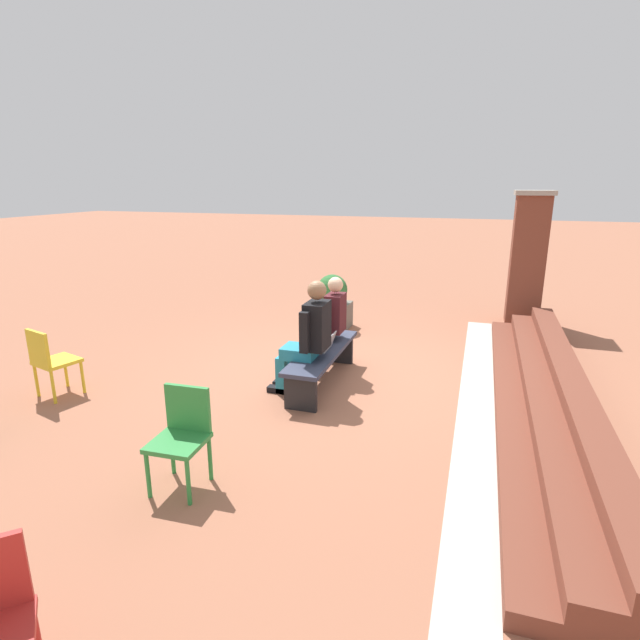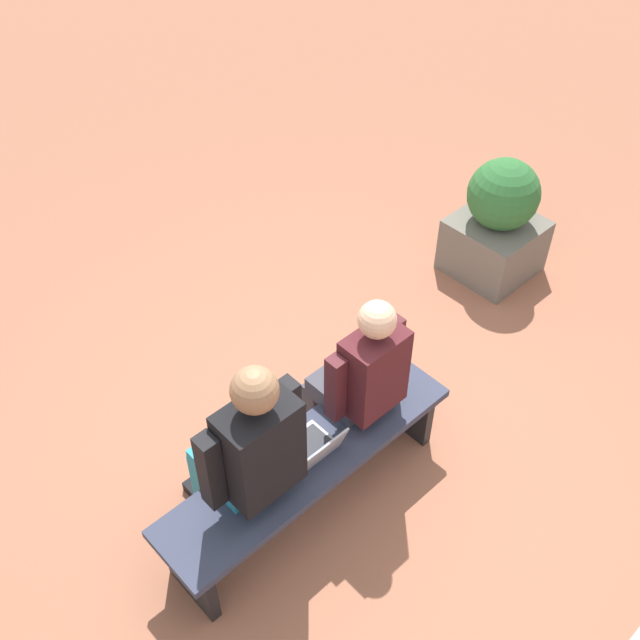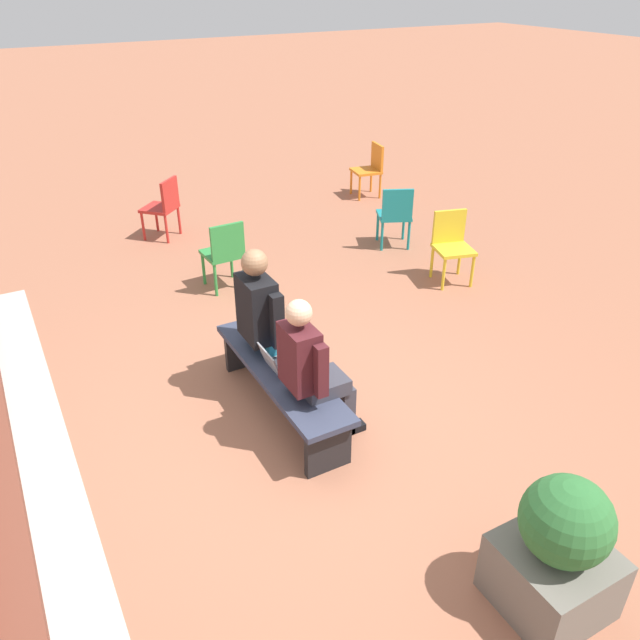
{
  "view_description": "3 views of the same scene",
  "coord_description": "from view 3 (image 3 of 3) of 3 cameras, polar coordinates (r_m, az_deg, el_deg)",
  "views": [
    {
      "loc": [
        5.94,
        1.68,
        2.47
      ],
      "look_at": [
        0.84,
        0.04,
        0.98
      ],
      "focal_mm": 28.0,
      "sensor_mm": 36.0,
      "label": 1
    },
    {
      "loc": [
        1.91,
        1.68,
        3.72
      ],
      "look_at": [
        -0.15,
        -0.53,
        0.81
      ],
      "focal_mm": 42.0,
      "sensor_mm": 36.0,
      "label": 2
    },
    {
      "loc": [
        -3.54,
        1.68,
        3.35
      ],
      "look_at": [
        0.01,
        -0.27,
        1.02
      ],
      "focal_mm": 35.0,
      "sensor_mm": 36.0,
      "label": 3
    }
  ],
  "objects": [
    {
      "name": "concrete_strip",
      "position": [
        5.13,
        -23.21,
        -13.88
      ],
      "size": [
        7.06,
        0.4,
        0.01
      ],
      "primitive_type": "cube",
      "color": "#B7B2A8",
      "rests_on": "ground"
    },
    {
      "name": "plastic_chair_far_right",
      "position": [
        8.92,
        -14.08,
        10.2
      ],
      "size": [
        0.59,
        0.59,
        0.84
      ],
      "color": "red",
      "rests_on": "ground"
    },
    {
      "name": "plastic_chair_foreground",
      "position": [
        8.4,
        6.9,
        9.68
      ],
      "size": [
        0.56,
        0.56,
        0.84
      ],
      "color": "teal",
      "rests_on": "ground"
    },
    {
      "name": "laptop",
      "position": [
        5.12,
        -3.74,
        -3.99
      ],
      "size": [
        0.32,
        0.29,
        0.21
      ],
      "color": "#9EA0A5",
      "rests_on": "bench"
    },
    {
      "name": "bench",
      "position": [
        5.21,
        -3.59,
        -5.25
      ],
      "size": [
        1.8,
        0.44,
        0.45
      ],
      "color": "#33384C",
      "rests_on": "ground"
    },
    {
      "name": "plastic_chair_near_bench_left",
      "position": [
        10.42,
        4.64,
        13.79
      ],
      "size": [
        0.48,
        0.48,
        0.84
      ],
      "color": "orange",
      "rests_on": "ground"
    },
    {
      "name": "planter",
      "position": [
        4.02,
        20.94,
        -19.14
      ],
      "size": [
        0.6,
        0.6,
        0.94
      ],
      "color": "#6B665B",
      "rests_on": "ground"
    },
    {
      "name": "ground_plane",
      "position": [
        5.15,
        -2.63,
        -10.7
      ],
      "size": [
        60.0,
        60.0,
        0.0
      ],
      "primitive_type": "plane",
      "color": "#9E6047"
    },
    {
      "name": "person_adult",
      "position": [
        5.29,
        -4.62,
        0.16
      ],
      "size": [
        0.57,
        0.72,
        1.38
      ],
      "color": "teal",
      "rests_on": "ground"
    },
    {
      "name": "plastic_chair_far_left",
      "position": [
        7.26,
        -8.72,
        6.25
      ],
      "size": [
        0.44,
        0.44,
        0.84
      ],
      "color": "#2D893D",
      "rests_on": "ground"
    },
    {
      "name": "person_student",
      "position": [
        4.72,
        -0.74,
        -4.31
      ],
      "size": [
        0.51,
        0.64,
        1.29
      ],
      "color": "#383842",
      "rests_on": "ground"
    },
    {
      "name": "plastic_chair_by_pillar",
      "position": [
        7.58,
        11.94,
        6.97
      ],
      "size": [
        0.52,
        0.52,
        0.84
      ],
      "color": "gold",
      "rests_on": "ground"
    }
  ]
}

